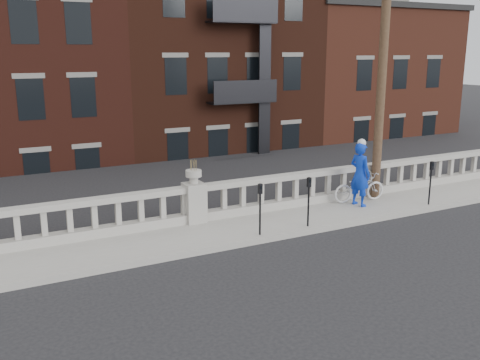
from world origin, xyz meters
The scene contains 11 objects.
ground centered at (0.00, 0.00, 0.00)m, with size 120.00×120.00×0.00m, color black.
sidewalk centered at (0.00, 3.00, 0.07)m, with size 32.00×2.20×0.15m, color gray.
balustrade centered at (0.00, 3.95, 0.64)m, with size 28.00×0.34×1.03m.
planter_pedestal centered at (0.00, 3.95, 0.83)m, with size 0.55×0.55×1.76m.
lower_level centered at (0.56, 23.04, 2.63)m, with size 80.00×44.00×20.80m.
utility_pole centered at (6.20, 3.60, 5.24)m, with size 1.60×0.28×10.00m.
parking_meter_c centered at (1.07, 2.15, 1.00)m, with size 0.10×0.09×1.36m.
parking_meter_d centered at (2.57, 2.15, 1.00)m, with size 0.10×0.09×1.36m.
parking_meter_e centered at (7.09, 2.15, 1.00)m, with size 0.10×0.09×1.36m.
bicycle centered at (5.41, 3.45, 0.61)m, with size 0.61×1.76×0.93m, color silver.
cyclist centered at (5.11, 3.10, 1.13)m, with size 0.72×0.47×1.96m, color #0C30B8.
Camera 1 is at (-5.47, -9.23, 4.80)m, focal length 40.00 mm.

